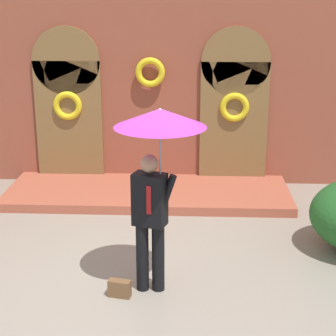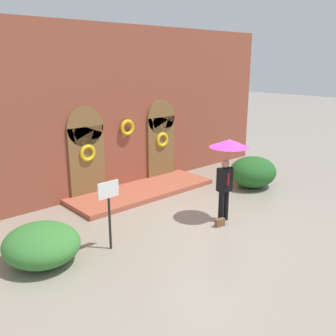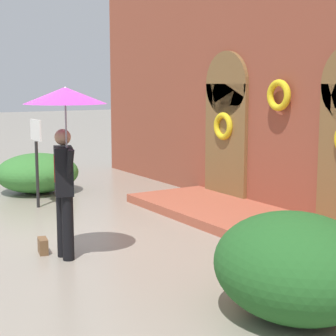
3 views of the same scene
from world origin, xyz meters
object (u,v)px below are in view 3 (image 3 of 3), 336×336
at_px(handbag, 43,246).
at_px(person_with_umbrella, 65,121).
at_px(shrub_right, 295,266).
at_px(sign_post, 36,148).
at_px(shrub_left, 37,173).

bearing_deg(handbag, person_with_umbrella, 34.76).
distance_m(handbag, shrub_right, 3.83).
relative_size(sign_post, shrub_left, 0.94).
height_order(handbag, sign_post, sign_post).
bearing_deg(shrub_right, shrub_left, -179.78).
xyz_separation_m(handbag, sign_post, (-2.97, 0.93, 1.05)).
relative_size(handbag, shrub_left, 0.15).
relative_size(person_with_umbrella, shrub_right, 1.32).
xyz_separation_m(handbag, shrub_left, (-4.47, 1.44, 0.33)).
distance_m(sign_post, shrub_left, 1.74).
distance_m(sign_post, shrub_right, 6.52).
bearing_deg(person_with_umbrella, shrub_right, 22.71).
relative_size(person_with_umbrella, handbag, 8.44).
bearing_deg(sign_post, handbag, -17.49).
distance_m(person_with_umbrella, handbag, 1.87).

